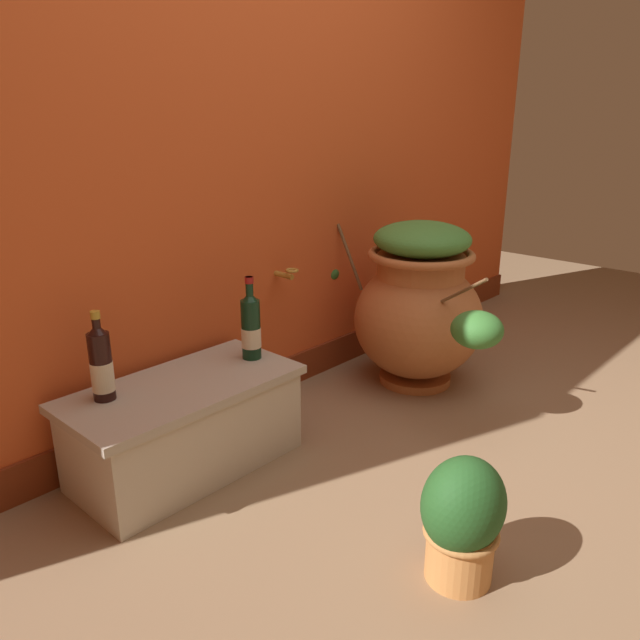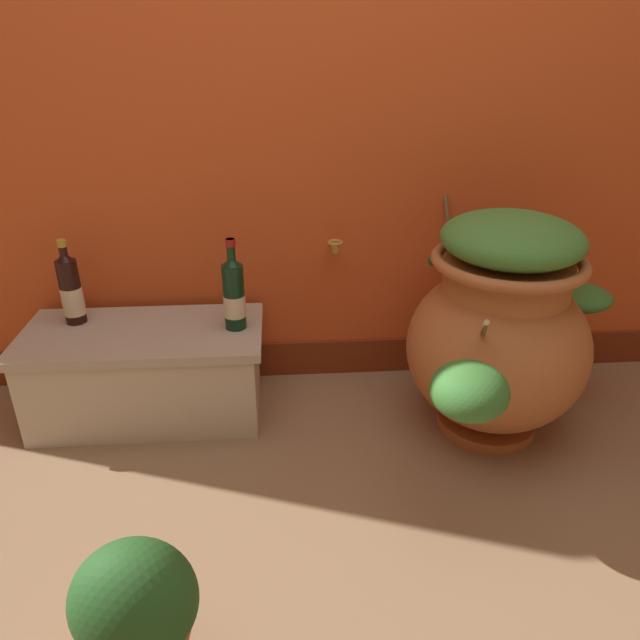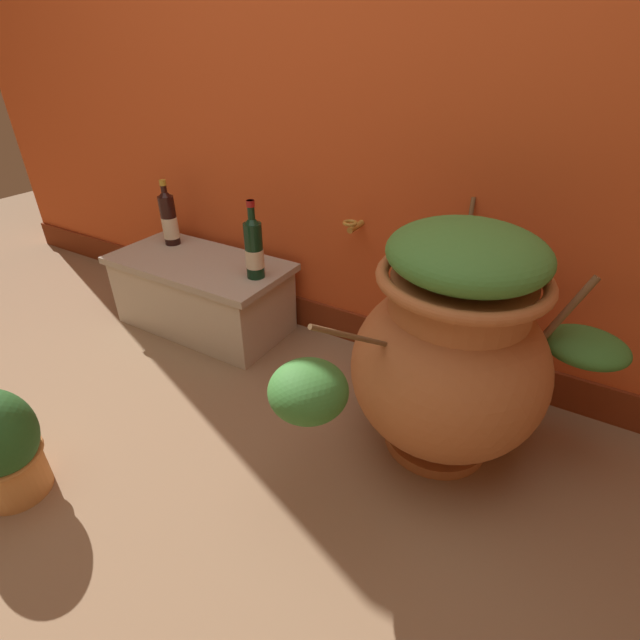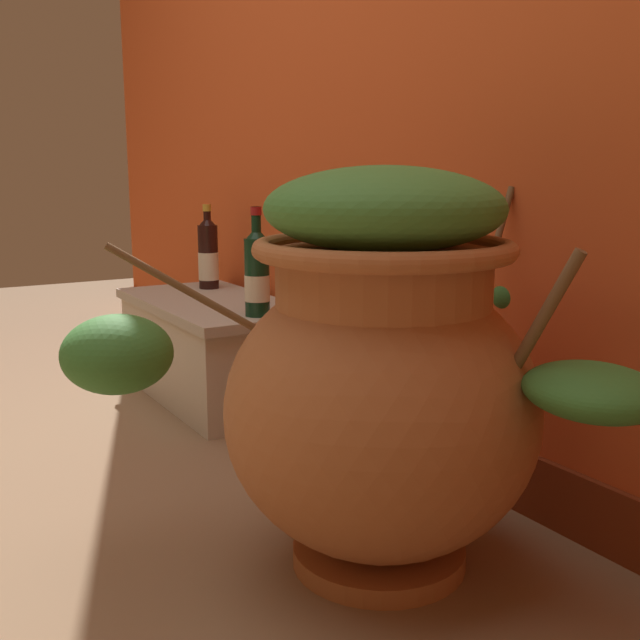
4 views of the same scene
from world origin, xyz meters
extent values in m
cube|color=maroon|center=(0.00, 1.10, 0.07)|extent=(4.40, 0.02, 0.14)
cylinder|color=#B28433|center=(0.09, 1.05, 0.55)|extent=(0.02, 0.10, 0.02)
torus|color=#B28433|center=(0.09, 1.00, 0.58)|extent=(0.06, 0.06, 0.01)
cylinder|color=#B26638|center=(0.59, 0.69, 0.02)|extent=(0.33, 0.33, 0.04)
ellipsoid|color=#B26638|center=(0.59, 0.69, 0.31)|extent=(0.59, 0.59, 0.54)
cylinder|color=#B26638|center=(0.59, 0.69, 0.55)|extent=(0.39, 0.39, 0.12)
torus|color=#B26638|center=(0.59, 0.69, 0.61)|extent=(0.47, 0.47, 0.04)
cylinder|color=brown|center=(0.86, 0.82, 0.53)|extent=(0.10, 0.06, 0.21)
ellipsoid|color=#387A33|center=(0.93, 0.86, 0.41)|extent=(0.24, 0.20, 0.09)
cylinder|color=brown|center=(0.42, 0.38, 0.54)|extent=(0.11, 0.27, 0.19)
ellipsoid|color=#387A33|center=(0.36, 0.27, 0.42)|extent=(0.20, 0.20, 0.14)
cylinder|color=brown|center=(0.51, 1.04, 0.56)|extent=(0.04, 0.14, 0.31)
ellipsoid|color=#2D6628|center=(0.48, 1.17, 0.47)|extent=(0.13, 0.15, 0.11)
ellipsoid|color=#428438|center=(0.59, 0.69, 0.68)|extent=(0.43, 0.43, 0.15)
cube|color=beige|center=(-0.59, 0.86, 0.16)|extent=(0.77, 0.38, 0.33)
cube|color=#AEA592|center=(-0.59, 0.86, 0.31)|extent=(0.82, 0.41, 0.03)
cylinder|color=black|center=(-0.83, 0.95, 0.44)|extent=(0.07, 0.07, 0.23)
cone|color=black|center=(-0.83, 0.95, 0.57)|extent=(0.07, 0.07, 0.04)
cylinder|color=black|center=(-0.83, 0.95, 0.59)|extent=(0.03, 0.03, 0.07)
cylinder|color=#B7932D|center=(-0.83, 0.95, 0.62)|extent=(0.03, 0.03, 0.02)
cylinder|color=beige|center=(-0.83, 0.95, 0.41)|extent=(0.07, 0.07, 0.10)
cylinder|color=black|center=(-0.27, 0.87, 0.44)|extent=(0.07, 0.07, 0.23)
cone|color=black|center=(-0.27, 0.87, 0.57)|extent=(0.07, 0.07, 0.04)
cylinder|color=black|center=(-0.27, 0.87, 0.60)|extent=(0.03, 0.03, 0.09)
cylinder|color=maroon|center=(-0.27, 0.87, 0.64)|extent=(0.03, 0.03, 0.02)
cylinder|color=beige|center=(-0.27, 0.87, 0.41)|extent=(0.07, 0.07, 0.08)
camera|label=1|loc=(-1.70, -0.81, 1.23)|focal=34.88mm
camera|label=2|loc=(-0.11, -0.96, 1.23)|focal=32.96mm
camera|label=3|loc=(0.84, -0.48, 1.16)|focal=26.01mm
camera|label=4|loc=(1.69, -0.11, 0.75)|focal=42.42mm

